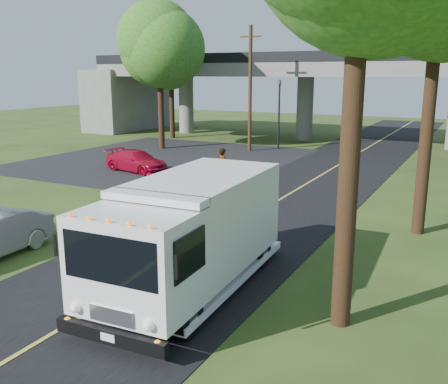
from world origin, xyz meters
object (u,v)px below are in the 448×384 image
Objects in this scene: traffic_signal at (279,107)px; step_van at (191,232)px; tree_left_lot at (160,42)px; red_sedan at (136,161)px; utility_pole at (250,88)px; pedestrian at (223,167)px; tree_left_far at (172,52)px.

step_van is at bearing -73.33° from traffic_signal.
tree_left_lot is 2.47× the size of red_sedan.
step_van is 17.23m from red_sedan.
red_sedan is at bearing 129.29° from step_van.
traffic_signal is 26.18m from step_van.
utility_pole is 24.90m from step_van.
tree_left_far is at bearing -12.18° from pedestrian.
red_sedan is (6.72, -14.14, -6.83)m from tree_left_far.
step_van is at bearing -53.76° from tree_left_lot.
red_sedan is at bearing 28.65° from pedestrian.
tree_left_lot is 15.17m from pedestrian.
traffic_signal is 2.86m from utility_pole.
utility_pole is 2.12× the size of red_sedan.
tree_left_far is 33.02m from step_van.
utility_pole is 10.45m from tree_left_far.
traffic_signal is 1.22× the size of red_sedan.
tree_left_lot is 1.06× the size of tree_left_far.
utility_pole is 11.34m from red_sedan.
utility_pole is 1.24× the size of step_van.
traffic_signal is at bearing 53.13° from utility_pole.
pedestrian reaches higher than red_sedan.
tree_left_far is 5.14× the size of pedestrian.
tree_left_far is (-10.79, 1.84, 4.25)m from traffic_signal.
utility_pole is 0.91× the size of tree_left_far.
utility_pole is at bearing -34.73° from pedestrian.
traffic_signal is 0.53× the size of tree_left_far.
pedestrian is at bearing -42.20° from tree_left_lot.
step_van is at bearing -127.49° from red_sedan.
tree_left_lot is (-6.29, -2.16, 3.31)m from utility_pole.
red_sedan is (-2.57, -10.30, -3.98)m from utility_pole.
tree_left_lot is at bearing -161.03° from utility_pole.
tree_left_far is at bearing 116.57° from tree_left_lot.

